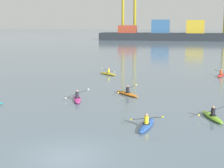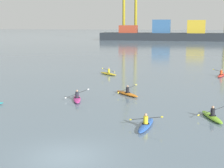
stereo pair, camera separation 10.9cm
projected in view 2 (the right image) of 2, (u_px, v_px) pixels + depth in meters
The scene contains 8 objects.
ground_plane at pixel (66, 157), 17.05m from camera, with size 800.00×800.00×0.00m, color slate.
container_barge at pixel (163, 34), 139.69m from camera, with size 50.12×9.72×8.40m.
kayak_magenta at pixel (77, 98), 29.82m from camera, with size 2.08×3.41×1.05m.
kayak_red at pixel (221, 75), 43.50m from camera, with size 2.17×3.43×0.95m.
kayak_lime at pixel (212, 116), 24.00m from camera, with size 2.11×3.41×1.01m.
kayak_blue at pixel (146, 125), 22.02m from camera, with size 2.25×3.45×0.95m.
kayak_yellow at pixel (108, 73), 44.91m from camera, with size 2.99×2.64×1.01m.
kayak_orange at pixel (127, 93), 32.02m from camera, with size 2.82×2.84×0.96m.
Camera 2 is at (5.77, -15.26, 6.61)m, focal length 54.47 mm.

